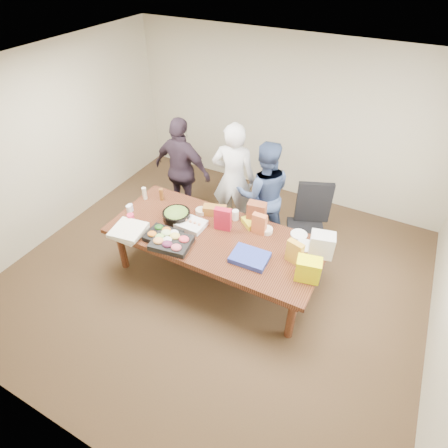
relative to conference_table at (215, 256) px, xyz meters
The scene contains 36 objects.
floor 0.39m from the conference_table, ahead, with size 5.50×5.00×0.02m, color #47301E.
ceiling 2.33m from the conference_table, ahead, with size 5.50×5.00×0.02m, color white.
wall_back 2.68m from the conference_table, 90.00° to the left, with size 5.50×0.04×2.70m, color beige.
wall_front 2.68m from the conference_table, 90.00° to the right, with size 5.50×0.04×2.70m, color beige.
wall_left 2.92m from the conference_table, behind, with size 0.04×5.00×2.70m, color beige.
conference_table is the anchor object (origin of this frame).
office_chair 1.33m from the conference_table, 43.59° to the left, with size 0.58×0.58×1.14m, color black.
person_center 1.24m from the conference_table, 104.32° to the left, with size 0.66×0.43×1.81m, color silver.
person_right 1.17m from the conference_table, 77.62° to the left, with size 0.80×0.63×1.65m, color #364873.
person_left 1.60m from the conference_table, 138.37° to the left, with size 1.01×0.42×1.72m, color #2D202C.
veggie_tray 0.77m from the conference_table, 148.03° to the right, with size 0.43×0.33×0.07m, color black.
fruit_tray 0.70m from the conference_table, 133.37° to the right, with size 0.48×0.38×0.07m, color black.
sheet_cake 0.56m from the conference_table, behind, with size 0.39×0.29×0.07m, color white.
salad_bowl 0.76m from the conference_table, behind, with size 0.37×0.37×0.12m, color black.
chip_bag_blue 0.74m from the conference_table, 18.03° to the right, with size 0.44×0.33×0.07m, color #28399E.
chip_bag_red 0.56m from the conference_table, 81.14° to the left, with size 0.22×0.09×0.32m, color #AB172D.
chip_bag_yellow 1.18m from the conference_table, ahead, with size 0.20×0.08×0.30m, color gold.
chip_bag_orange 0.77m from the conference_table, 33.46° to the left, with size 0.19×0.08×0.29m, color #C76132.
mayo_jar 0.62m from the conference_table, 78.95° to the left, with size 0.09×0.09×0.14m, color white.
mustard_bottle 0.61m from the conference_table, 89.23° to the left, with size 0.06×0.06×0.16m, color #F1A400.
dressing_bottle 1.21m from the conference_table, 162.50° to the left, with size 0.06×0.06×0.18m, color brown.
ranch_bottle 1.40m from the conference_table, 169.43° to the left, with size 0.06×0.06×0.19m, color beige.
banana_bunch 0.65m from the conference_table, 52.75° to the left, with size 0.23×0.13×0.08m, color yellow.
bread_loaf 0.63m from the conference_table, 119.25° to the left, with size 0.32×0.14×0.13m, color #965E22.
kraft_bag 0.81m from the conference_table, 53.70° to the left, with size 0.24×0.14×0.32m, color brown.
red_cup 1.25m from the conference_table, 166.18° to the right, with size 0.09×0.09×0.12m, color #CC2647.
clear_cup_a 1.37m from the conference_table, behind, with size 0.07×0.07×0.10m, color white.
clear_cup_b 1.37m from the conference_table, behind, with size 0.07×0.07×0.10m, color silver.
pizza_box_lower 1.19m from the conference_table, 154.52° to the right, with size 0.40×0.40×0.05m, color beige.
pizza_box_upper 1.20m from the conference_table, 153.72° to the right, with size 0.40×0.40×0.05m, color white.
plate_a 1.21m from the conference_table, 17.81° to the left, with size 0.24×0.24×0.01m, color white.
plate_b 1.16m from the conference_table, 28.48° to the left, with size 0.22×0.22×0.01m, color white.
dip_bowl_a 0.79m from the conference_table, 33.07° to the left, with size 0.16×0.16×0.06m, color #F4DFC8.
dip_bowl_b 0.66m from the conference_table, 140.52° to the left, with size 0.16×0.16×0.06m, color beige.
grocery_bag_white 1.43m from the conference_table, 12.82° to the left, with size 0.28×0.20×0.30m, color silver.
grocery_bag_yellow 1.39m from the conference_table, ahead, with size 0.27×0.19×0.27m, color #FCF805.
Camera 1 is at (1.77, -3.11, 3.86)m, focal length 29.39 mm.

